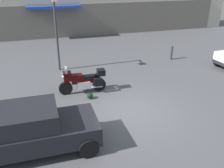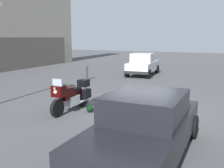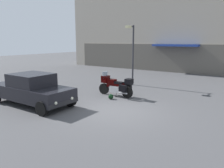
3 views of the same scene
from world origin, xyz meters
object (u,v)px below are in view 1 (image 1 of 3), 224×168
at_px(helmet, 90,96).
at_px(bollard_curbside, 171,52).
at_px(motorcycle, 83,80).
at_px(streetlamp_curbside, 56,26).
at_px(car_sedan_far, 27,130).

height_order(helmet, bollard_curbside, bollard_curbside).
bearing_deg(motorcycle, streetlamp_curbside, -75.30).
bearing_deg(car_sedan_far, streetlamp_curbside, 76.02).
distance_m(motorcycle, helmet, 0.88).
relative_size(car_sedan_far, bollard_curbside, 4.85).
bearing_deg(bollard_curbside, motorcycle, -153.44).
xyz_separation_m(helmet, car_sedan_far, (-2.66, -3.03, 0.64)).
distance_m(motorcycle, bollard_curbside, 7.24).
bearing_deg(streetlamp_curbside, motorcycle, -76.29).
xyz_separation_m(streetlamp_curbside, bollard_curbside, (7.27, -0.02, -2.09)).
bearing_deg(car_sedan_far, bollard_curbside, 37.64).
bearing_deg(helmet, streetlamp_curbside, 103.29).
bearing_deg(streetlamp_curbside, helmet, -76.71).
height_order(motorcycle, streetlamp_curbside, streetlamp_curbside).
bearing_deg(helmet, bollard_curbside, 32.07).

